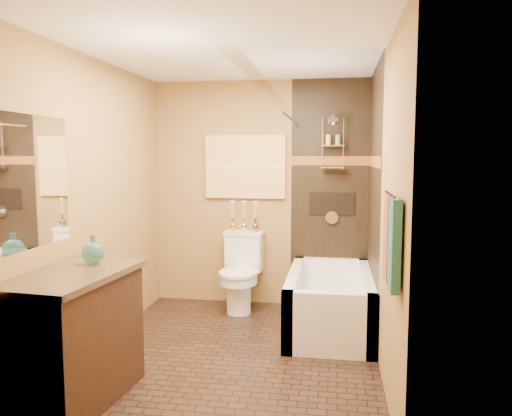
% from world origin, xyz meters
% --- Properties ---
extents(floor, '(3.00, 3.00, 0.00)m').
position_xyz_m(floor, '(0.00, 0.00, 0.00)').
color(floor, black).
rests_on(floor, ground).
extents(wall_left, '(0.02, 3.00, 2.50)m').
position_xyz_m(wall_left, '(-1.20, 0.00, 1.25)').
color(wall_left, olive).
rests_on(wall_left, floor).
extents(wall_right, '(0.02, 3.00, 2.50)m').
position_xyz_m(wall_right, '(1.20, 0.00, 1.25)').
color(wall_right, olive).
rests_on(wall_right, floor).
extents(wall_back, '(2.40, 0.02, 2.50)m').
position_xyz_m(wall_back, '(0.00, 1.50, 1.25)').
color(wall_back, olive).
rests_on(wall_back, floor).
extents(wall_front, '(2.40, 0.02, 2.50)m').
position_xyz_m(wall_front, '(0.00, -1.50, 1.25)').
color(wall_front, olive).
rests_on(wall_front, floor).
extents(ceiling, '(3.00, 3.00, 0.00)m').
position_xyz_m(ceiling, '(0.00, 0.00, 2.50)').
color(ceiling, silver).
rests_on(ceiling, wall_back).
extents(alcove_tile_back, '(0.85, 0.01, 2.50)m').
position_xyz_m(alcove_tile_back, '(0.78, 1.49, 1.25)').
color(alcove_tile_back, black).
rests_on(alcove_tile_back, wall_back).
extents(alcove_tile_right, '(0.01, 1.50, 2.50)m').
position_xyz_m(alcove_tile_right, '(1.19, 0.75, 1.25)').
color(alcove_tile_right, black).
rests_on(alcove_tile_right, wall_right).
extents(mosaic_band_back, '(0.85, 0.01, 0.10)m').
position_xyz_m(mosaic_band_back, '(0.78, 1.48, 1.62)').
color(mosaic_band_back, maroon).
rests_on(mosaic_band_back, alcove_tile_back).
extents(mosaic_band_right, '(0.01, 1.50, 0.10)m').
position_xyz_m(mosaic_band_right, '(1.18, 0.75, 1.62)').
color(mosaic_band_right, maroon).
rests_on(mosaic_band_right, alcove_tile_right).
extents(alcove_niche, '(0.50, 0.01, 0.25)m').
position_xyz_m(alcove_niche, '(0.80, 1.48, 1.15)').
color(alcove_niche, black).
rests_on(alcove_niche, alcove_tile_back).
extents(shower_fixtures, '(0.24, 0.33, 1.16)m').
position_xyz_m(shower_fixtures, '(0.80, 1.38, 1.67)').
color(shower_fixtures, silver).
rests_on(shower_fixtures, floor).
extents(curtain_rod, '(0.03, 1.55, 0.03)m').
position_xyz_m(curtain_rod, '(0.40, 0.75, 2.02)').
color(curtain_rod, silver).
rests_on(curtain_rod, wall_back).
extents(towel_bar, '(0.02, 0.55, 0.02)m').
position_xyz_m(towel_bar, '(1.15, -1.05, 1.45)').
color(towel_bar, silver).
rests_on(towel_bar, wall_right).
extents(towel_teal, '(0.05, 0.22, 0.52)m').
position_xyz_m(towel_teal, '(1.16, -1.18, 1.18)').
color(towel_teal, '#1F5668').
rests_on(towel_teal, towel_bar).
extents(towel_rust, '(0.05, 0.22, 0.52)m').
position_xyz_m(towel_rust, '(1.16, -0.92, 1.18)').
color(towel_rust, brown).
rests_on(towel_rust, towel_bar).
extents(sunset_painting, '(0.90, 0.04, 0.70)m').
position_xyz_m(sunset_painting, '(-0.17, 1.48, 1.55)').
color(sunset_painting, gold).
rests_on(sunset_painting, wall_back).
extents(vanity_mirror, '(0.01, 1.00, 0.90)m').
position_xyz_m(vanity_mirror, '(-1.19, -0.99, 1.50)').
color(vanity_mirror, white).
rests_on(vanity_mirror, wall_left).
extents(bathtub, '(0.80, 1.50, 0.55)m').
position_xyz_m(bathtub, '(0.80, 0.75, 0.22)').
color(bathtub, white).
rests_on(bathtub, floor).
extents(toilet, '(0.44, 0.64, 0.84)m').
position_xyz_m(toilet, '(-0.17, 1.20, 0.42)').
color(toilet, white).
rests_on(toilet, floor).
extents(vanity, '(0.72, 1.07, 0.90)m').
position_xyz_m(vanity, '(-0.92, -0.99, 0.45)').
color(vanity, black).
rests_on(vanity, floor).
extents(teal_bottle, '(0.19, 0.19, 0.26)m').
position_xyz_m(teal_bottle, '(-0.87, -0.72, 1.01)').
color(teal_bottle, '#257170').
rests_on(teal_bottle, vanity).
extents(bud_vases, '(0.33, 0.07, 0.33)m').
position_xyz_m(bud_vases, '(-0.17, 1.39, 1.02)').
color(bud_vases, gold).
rests_on(bud_vases, toilet).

